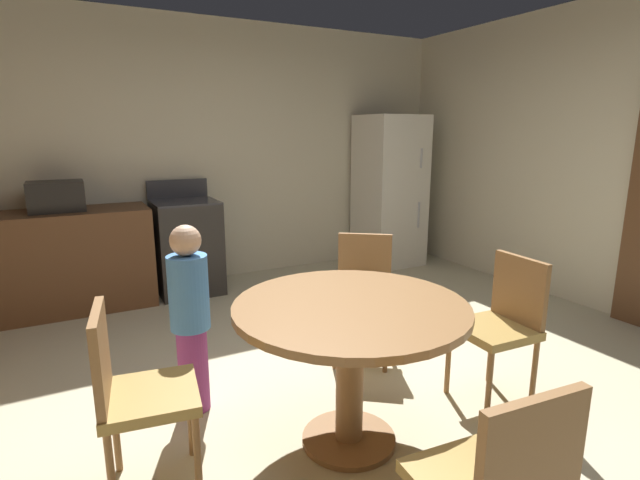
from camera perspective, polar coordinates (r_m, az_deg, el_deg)
The scene contains 12 objects.
ground_plane at distance 3.03m, azimuth 3.11°, elevation -18.67°, with size 14.00×14.00×0.00m, color beige.
wall_back at distance 5.29m, azimuth -13.42°, elevation 9.95°, with size 5.90×0.12×2.70m, color beige.
wall_right at distance 4.85m, azimuth 32.45°, elevation 8.10°, with size 0.12×5.41×2.70m, color beige.
kitchen_counter at distance 4.86m, azimuth -30.93°, elevation -2.54°, with size 1.96×0.60×0.90m, color brown.
oven_range at distance 4.95m, azimuth -15.47°, elevation -0.68°, with size 0.60×0.60×1.10m.
refrigerator at distance 5.82m, azimuth 8.21°, elevation 5.75°, with size 0.68×0.68×1.76m.
microwave at distance 4.74m, azimuth -28.76°, elevation 4.55°, with size 0.44×0.32×0.26m, color black.
dining_table at distance 2.43m, azimuth 3.60°, elevation -11.06°, with size 1.16×1.16×0.76m.
chair_east at distance 3.05m, azimuth 20.78°, elevation -8.82°, with size 0.42×0.42×0.87m.
chair_northeast at distance 3.41m, azimuth 5.14°, elevation -5.73°, with size 0.56×0.56×0.87m.
chair_west at distance 2.31m, azimuth -21.22°, elevation -16.06°, with size 0.45×0.45×0.87m.
person_child at distance 2.81m, azimuth -15.13°, elevation -8.54°, with size 0.31×0.31×1.09m.
Camera 1 is at (-1.35, -2.20, 1.58)m, focal length 27.04 mm.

